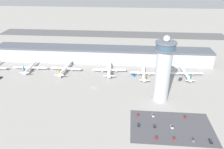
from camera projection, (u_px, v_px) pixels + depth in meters
ground_plane at (94, 88)px, 225.32m from camera, size 1000.00×1000.00×0.00m
terminal_building at (102, 55)px, 283.51m from camera, size 277.01×25.00×19.46m
runway_strip at (111, 34)px, 406.09m from camera, size 415.52×44.00×0.01m
control_tower at (163, 70)px, 191.98m from camera, size 18.18×18.18×61.90m
parking_lot_surface at (171, 127)px, 170.07m from camera, size 64.00×40.00×0.01m
airplane_gate_bravo at (30, 67)px, 261.30m from camera, size 42.02×33.41×12.28m
airplane_gate_charlie at (65, 68)px, 258.45m from camera, size 37.70×40.36×12.79m
airplane_gate_delta at (109, 70)px, 255.40m from camera, size 39.64×36.52×13.81m
airplane_gate_echo at (144, 73)px, 248.11m from camera, size 31.07×39.05×12.11m
airplane_gate_foxtrot at (185, 73)px, 246.71m from camera, size 41.32×38.64×11.88m
service_truck_catering at (0, 78)px, 243.50m from camera, size 2.86×5.90×2.73m
service_truck_fuel at (133, 75)px, 250.82m from camera, size 6.19×8.06×2.64m
service_truck_baggage at (180, 79)px, 240.56m from camera, size 5.58×6.94×2.96m
car_blue_compact at (174, 138)px, 158.28m from camera, size 1.90×4.11×1.39m
car_silver_sedan at (211, 141)px, 155.66m from camera, size 1.92×4.73×1.41m
car_green_van at (138, 115)px, 183.46m from camera, size 1.82×4.34×1.41m
car_yellow_taxi at (155, 126)px, 170.61m from camera, size 1.84×4.03×1.40m
car_grey_coupe at (172, 127)px, 169.72m from camera, size 1.89×4.01×1.48m
car_white_wagon at (153, 115)px, 183.13m from camera, size 1.93×4.29×1.37m
car_navy_sedan at (193, 140)px, 157.08m from camera, size 1.79×4.43×1.44m
car_red_hatchback at (139, 125)px, 171.90m from camera, size 1.97×4.23×1.59m
car_maroon_suv at (185, 117)px, 180.74m from camera, size 1.94×4.27×1.51m
car_black_suv at (156, 138)px, 158.94m from camera, size 1.97×4.69×1.36m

